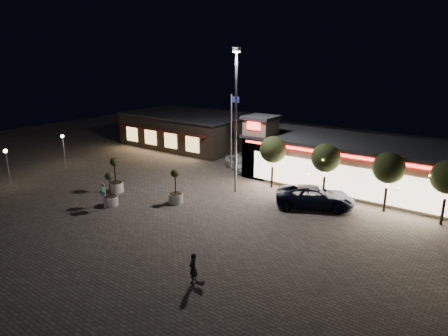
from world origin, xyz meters
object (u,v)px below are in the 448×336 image
Objects in this scene: white_sedan at (239,163)px; planter_mid at (110,195)px; planter_left at (116,181)px; valet_sign at (104,192)px; pickup_truck at (315,197)px; pedestrian at (193,268)px.

planter_mid reaches higher than white_sedan.
valet_sign is at bearing -50.49° from planter_left.
pickup_truck is 12.10m from white_sedan.
planter_mid is (-2.54, -14.73, 0.09)m from white_sedan.
valet_sign is (0.41, -0.91, 0.66)m from planter_mid.
pickup_truck is 2.21× the size of planter_mid.
planter_left is 1.13× the size of planter_mid.
planter_left is 1.44× the size of valet_sign.
planter_left reaches higher than planter_mid.
planter_mid is 1.20m from valet_sign.
planter_mid is (-13.44, -9.47, 0.00)m from pickup_truck.
pickup_truck is 3.70× the size of pedestrian.
pedestrian is at bearing 152.45° from pickup_truck.
white_sedan is at bearing 68.46° from planter_left.
white_sedan is at bearing 82.26° from valet_sign.
pickup_truck is at bearing 35.17° from planter_mid.
pickup_truck is at bearing 24.12° from planter_left.
pedestrian is 0.60× the size of planter_mid.
pedestrian is at bearing -16.81° from valet_sign.
planter_left is at bearing -124.26° from pedestrian.
planter_mid is (-12.73, 4.63, 0.03)m from pedestrian.
planter_mid is (2.32, -2.41, -0.11)m from planter_left.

